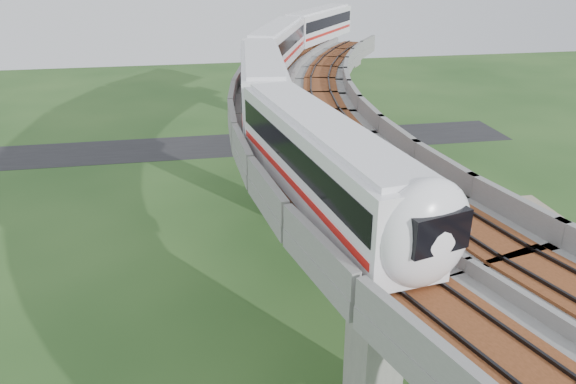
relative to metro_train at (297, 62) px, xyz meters
The scene contains 15 objects.
ground 17.79m from the metro_train, 97.70° to the right, with size 160.00×160.00×0.00m, color #22451B.
dirt_lot 22.77m from the metro_train, 50.17° to the right, with size 18.00×26.00×0.04m, color gray.
asphalt_road 21.27m from the metro_train, 95.69° to the left, with size 60.00×8.00×0.03m, color #232326.
viaduct 13.30m from the metro_train, 80.53° to the right, with size 19.58×73.98×11.40m.
metro_train is the anchor object (origin of this frame).
fence 18.97m from the metro_train, 57.73° to the right, with size 3.87×38.73×1.50m.
tree_0 18.48m from the metro_train, 49.74° to the left, with size 3.19×3.19×3.48m.
tree_1 13.67m from the metro_train, 35.00° to the left, with size 1.90×1.90×3.12m.
tree_2 11.94m from the metro_train, 29.22° to the right, with size 2.96×2.96×3.20m.
tree_3 13.93m from the metro_train, 62.45° to the right, with size 2.81×2.81×3.05m.
tree_4 18.56m from the metro_train, 72.17° to the right, with size 1.95×1.95×3.03m.
tree_5 21.89m from the metro_train, 73.87° to the right, with size 3.19×3.19×3.24m.
car_white 25.33m from the metro_train, 56.29° to the right, with size 1.59×3.96×1.35m, color silver.
car_red 25.15m from the metro_train, 50.30° to the right, with size 1.27×3.65×1.20m, color #A6200F.
car_dark 16.86m from the metro_train, 46.79° to the right, with size 1.65×4.06×1.18m, color black.
Camera 1 is at (-6.84, -30.44, 20.35)m, focal length 35.00 mm.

